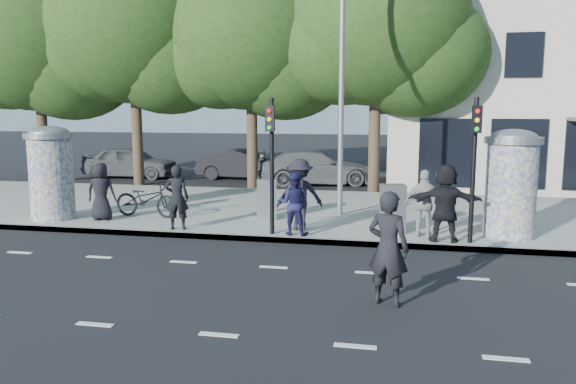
% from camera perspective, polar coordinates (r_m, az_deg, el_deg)
% --- Properties ---
extents(ground, '(120.00, 120.00, 0.00)m').
position_cam_1_polar(ground, '(10.55, -3.19, -9.74)').
color(ground, black).
rests_on(ground, ground).
extents(sidewalk, '(40.00, 8.00, 0.15)m').
position_cam_1_polar(sidewalk, '(17.67, 2.97, -1.98)').
color(sidewalk, gray).
rests_on(sidewalk, ground).
extents(curb, '(40.00, 0.10, 0.16)m').
position_cam_1_polar(curb, '(13.86, 0.53, -4.93)').
color(curb, slate).
rests_on(curb, ground).
extents(lane_dash_near, '(32.00, 0.12, 0.01)m').
position_cam_1_polar(lane_dash_near, '(8.57, -7.03, -14.21)').
color(lane_dash_near, silver).
rests_on(lane_dash_near, ground).
extents(lane_dash_far, '(32.00, 0.12, 0.01)m').
position_cam_1_polar(lane_dash_far, '(11.84, -1.47, -7.65)').
color(lane_dash_far, silver).
rests_on(lane_dash_far, ground).
extents(ad_column_left, '(1.36, 1.36, 2.65)m').
position_cam_1_polar(ad_column_left, '(17.31, -22.93, 2.02)').
color(ad_column_left, beige).
rests_on(ad_column_left, sidewalk).
extents(ad_column_right, '(1.36, 1.36, 2.65)m').
position_cam_1_polar(ad_column_right, '(14.73, 21.73, 1.05)').
color(ad_column_right, beige).
rests_on(ad_column_right, sidewalk).
extents(traffic_pole_near, '(0.22, 0.31, 3.40)m').
position_cam_1_polar(traffic_pole_near, '(13.88, -1.70, 4.11)').
color(traffic_pole_near, black).
rests_on(traffic_pole_near, sidewalk).
extents(traffic_pole_far, '(0.22, 0.31, 3.40)m').
position_cam_1_polar(traffic_pole_far, '(13.62, 18.41, 3.58)').
color(traffic_pole_far, black).
rests_on(traffic_pole_far, sidewalk).
extents(street_lamp, '(0.25, 0.93, 8.00)m').
position_cam_1_polar(street_lamp, '(16.47, 5.47, 13.71)').
color(street_lamp, slate).
rests_on(street_lamp, sidewalk).
extents(tree_far_left, '(7.20, 7.20, 9.26)m').
position_cam_1_polar(tree_far_left, '(27.24, -24.17, 13.92)').
color(tree_far_left, '#38281C').
rests_on(tree_far_left, ground).
extents(tree_mid_left, '(7.20, 7.20, 9.57)m').
position_cam_1_polar(tree_mid_left, '(24.99, -15.47, 15.62)').
color(tree_mid_left, '#38281C').
rests_on(tree_mid_left, ground).
extents(tree_near_left, '(6.80, 6.80, 8.97)m').
position_cam_1_polar(tree_near_left, '(23.35, -3.77, 15.34)').
color(tree_near_left, '#38281C').
rests_on(tree_near_left, ground).
extents(tree_center, '(7.00, 7.00, 9.30)m').
position_cam_1_polar(tree_center, '(22.21, 9.02, 16.25)').
color(tree_center, '#38281C').
rests_on(tree_center, ground).
extents(ped_a, '(0.88, 0.66, 1.63)m').
position_cam_1_polar(ped_a, '(16.67, -18.46, 0.05)').
color(ped_a, black).
rests_on(ped_a, sidewalk).
extents(ped_b, '(0.68, 0.52, 1.69)m').
position_cam_1_polar(ped_b, '(14.87, -11.22, -0.55)').
color(ped_b, black).
rests_on(ped_b, sidewalk).
extents(ped_c, '(0.82, 0.67, 1.58)m').
position_cam_1_polar(ped_c, '(14.00, 0.62, -1.17)').
color(ped_c, '#19193F').
rests_on(ped_c, sidewalk).
extents(ped_d, '(1.34, 0.99, 1.86)m').
position_cam_1_polar(ped_d, '(14.54, 1.18, -0.25)').
color(ped_d, black).
rests_on(ped_d, sidewalk).
extents(ped_e, '(1.01, 0.62, 1.67)m').
position_cam_1_polar(ped_e, '(14.14, 13.71, -1.14)').
color(ped_e, '#A3A3A6').
rests_on(ped_e, sidewalk).
extents(ped_f, '(1.74, 0.63, 1.87)m').
position_cam_1_polar(ped_f, '(13.75, 15.68, -1.07)').
color(ped_f, black).
rests_on(ped_f, sidewalk).
extents(man_road, '(0.83, 0.68, 1.96)m').
position_cam_1_polar(man_road, '(9.59, 10.14, -5.66)').
color(man_road, black).
rests_on(man_road, ground).
extents(bicycle, '(0.89, 2.06, 1.05)m').
position_cam_1_polar(bicycle, '(16.80, -14.16, -0.70)').
color(bicycle, black).
rests_on(bicycle, sidewalk).
extents(cabinet_left, '(0.63, 0.53, 1.14)m').
position_cam_1_polar(cabinet_left, '(16.00, -2.19, -0.74)').
color(cabinet_left, slate).
rests_on(cabinet_left, sidewalk).
extents(cabinet_right, '(0.69, 0.58, 1.24)m').
position_cam_1_polar(cabinet_right, '(14.48, 10.58, -1.68)').
color(cabinet_right, slate).
rests_on(cabinet_right, sidewalk).
extents(car_left, '(1.93, 4.46, 1.50)m').
position_cam_1_polar(car_left, '(27.63, -15.73, 2.95)').
color(car_left, '#4B4F52').
rests_on(car_left, ground).
extents(car_mid, '(1.64, 4.25, 1.38)m').
position_cam_1_polar(car_mid, '(26.12, -4.64, 2.80)').
color(car_mid, black).
rests_on(car_mid, ground).
extents(car_right, '(3.25, 5.42, 1.47)m').
position_cam_1_polar(car_right, '(24.32, 2.85, 2.50)').
color(car_right, '#585B5F').
rests_on(car_right, ground).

